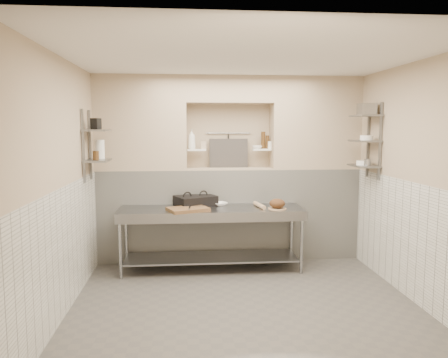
{
  "coord_description": "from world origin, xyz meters",
  "views": [
    {
      "loc": [
        -0.66,
        -4.89,
        2.04
      ],
      "look_at": [
        -0.16,
        0.9,
        1.35
      ],
      "focal_mm": 35.0,
      "sensor_mm": 36.0,
      "label": 1
    }
  ],
  "objects": [
    {
      "name": "wall_left",
      "position": [
        -2.05,
        0.0,
        1.4
      ],
      "size": [
        0.1,
        3.9,
        2.8
      ],
      "primitive_type": "cube",
      "color": "tan",
      "rests_on": "ground"
    },
    {
      "name": "ceiling",
      "position": [
        0.0,
        0.0,
        2.85
      ],
      "size": [
        4.0,
        3.9,
        0.1
      ],
      "primitive_type": "cube",
      "color": "silver",
      "rests_on": "ground"
    },
    {
      "name": "wall_shelf_left_upper",
      "position": [
        -1.84,
        1.05,
        2.0
      ],
      "size": [
        0.3,
        0.5,
        0.03
      ],
      "primitive_type": "cube",
      "color": "slate",
      "rests_on": "wall_left"
    },
    {
      "name": "jar_left",
      "position": [
        -1.84,
        0.95,
        1.67
      ],
      "size": [
        0.08,
        0.08,
        0.12
      ],
      "primitive_type": "cylinder",
      "color": "#402912",
      "rests_on": "wall_shelf_left_lower"
    },
    {
      "name": "shelf_rail_left_a",
      "position": [
        -1.98,
        1.25,
        1.8
      ],
      "size": [
        0.03,
        0.03,
        0.95
      ],
      "primitive_type": "cube",
      "color": "slate",
      "rests_on": "wall_left"
    },
    {
      "name": "wall_shelf_right_lower",
      "position": [
        1.84,
        1.05,
        1.5
      ],
      "size": [
        0.3,
        0.5,
        0.02
      ],
      "primitive_type": "cube",
      "color": "slate",
      "rests_on": "wall_right"
    },
    {
      "name": "wall_shelf_right_upper",
      "position": [
        1.84,
        1.05,
        2.2
      ],
      "size": [
        0.3,
        0.5,
        0.03
      ],
      "primitive_type": "cube",
      "color": "slate",
      "rests_on": "wall_right"
    },
    {
      "name": "bread_board",
      "position": [
        0.6,
        1.04,
        0.91
      ],
      "size": [
        0.26,
        0.26,
        0.01
      ],
      "primitive_type": "cylinder",
      "color": "tan",
      "rests_on": "prep_table"
    },
    {
      "name": "box_left_upper",
      "position": [
        -1.84,
        1.02,
        2.09
      ],
      "size": [
        0.14,
        0.14,
        0.15
      ],
      "primitive_type": "cube",
      "rotation": [
        0.0,
        0.0,
        -0.4
      ],
      "color": "black",
      "rests_on": "wall_shelf_left_upper"
    },
    {
      "name": "rolling_pin",
      "position": [
        0.38,
        1.19,
        0.93
      ],
      "size": [
        0.13,
        0.4,
        0.06
      ],
      "primitive_type": "cylinder",
      "rotation": [
        1.57,
        0.0,
        0.17
      ],
      "color": "tan",
      "rests_on": "prep_table"
    },
    {
      "name": "alcove_shelf_left",
      "position": [
        -0.5,
        1.75,
        1.7
      ],
      "size": [
        0.28,
        0.16,
        0.02
      ],
      "primitive_type": "cube",
      "color": "white",
      "rests_on": "backwall_lower"
    },
    {
      "name": "shelf_rail_right_a",
      "position": [
        1.98,
        1.25,
        1.85
      ],
      "size": [
        0.03,
        0.03,
        1.05
      ],
      "primitive_type": "cube",
      "color": "slate",
      "rests_on": "wall_right"
    },
    {
      "name": "splash_panel",
      "position": [
        0.0,
        1.85,
        1.64
      ],
      "size": [
        0.6,
        0.08,
        0.45
      ],
      "primitive_type": "cube",
      "rotation": [
        -0.14,
        0.0,
        0.0
      ],
      "color": "#383330",
      "rests_on": "alcove_sill"
    },
    {
      "name": "backwall_lower",
      "position": [
        0.0,
        1.75,
        0.7
      ],
      "size": [
        4.0,
        0.4,
        1.4
      ],
      "primitive_type": "cube",
      "color": "silver",
      "rests_on": "floor"
    },
    {
      "name": "hanging_steel",
      "position": [
        0.0,
        1.9,
        1.78
      ],
      "size": [
        0.02,
        0.02,
        0.3
      ],
      "primitive_type": "cylinder",
      "color": "black",
      "rests_on": "utensil_rail"
    },
    {
      "name": "jar_alcove",
      "position": [
        -0.4,
        1.77,
        1.77
      ],
      "size": [
        0.08,
        0.08,
        0.11
      ],
      "primitive_type": "cube",
      "color": "tan",
      "rests_on": "alcove_shelf_left"
    },
    {
      "name": "jug_left",
      "position": [
        -1.84,
        1.22,
        1.74
      ],
      "size": [
        0.13,
        0.13,
        0.26
      ],
      "primitive_type": "cylinder",
      "color": "white",
      "rests_on": "wall_shelf_left_lower"
    },
    {
      "name": "mixing_bowl",
      "position": [
        -0.17,
        1.38,
        0.93
      ],
      "size": [
        0.27,
        0.27,
        0.05
      ],
      "primitive_type": "imported",
      "rotation": [
        0.0,
        0.0,
        0.39
      ],
      "color": "white",
      "rests_on": "prep_table"
    },
    {
      "name": "prep_table",
      "position": [
        -0.31,
        1.18,
        0.64
      ],
      "size": [
        2.6,
        0.7,
        0.9
      ],
      "color": "gray",
      "rests_on": "floor"
    },
    {
      "name": "condiment_c",
      "position": [
        0.63,
        1.76,
        1.77
      ],
      "size": [
        0.07,
        0.07,
        0.11
      ],
      "primitive_type": "cylinder",
      "color": "white",
      "rests_on": "alcove_shelf_right"
    },
    {
      "name": "basket_right",
      "position": [
        1.84,
        1.02,
        2.29
      ],
      "size": [
        0.21,
        0.25,
        0.16
      ],
      "primitive_type": "cube",
      "rotation": [
        0.0,
        0.0,
        -0.03
      ],
      "color": "gray",
      "rests_on": "wall_shelf_right_upper"
    },
    {
      "name": "wainscot_left",
      "position": [
        -1.99,
        0.0,
        0.7
      ],
      "size": [
        0.02,
        3.9,
        1.4
      ],
      "primitive_type": "cube",
      "color": "silver",
      "rests_on": "floor"
    },
    {
      "name": "cutting_board",
      "position": [
        -0.64,
        1.01,
        0.92
      ],
      "size": [
        0.62,
        0.54,
        0.05
      ],
      "primitive_type": "cube",
      "rotation": [
        0.0,
        0.0,
        0.38
      ],
      "color": "brown",
      "rests_on": "prep_table"
    },
    {
      "name": "bottle_soap",
      "position": [
        -0.57,
        1.74,
        1.86
      ],
      "size": [
        0.13,
        0.13,
        0.3
      ],
      "primitive_type": "imported",
      "rotation": [
        0.0,
        0.0,
        0.1
      ],
      "color": "white",
      "rests_on": "alcove_shelf_left"
    },
    {
      "name": "floor",
      "position": [
        0.0,
        0.0,
        -0.05
      ],
      "size": [
        4.0,
        3.9,
        0.1
      ],
      "primitive_type": "cube",
      "color": "#504C47",
      "rests_on": "ground"
    },
    {
      "name": "shelf_rail_right_b",
      "position": [
        1.98,
        0.85,
        1.85
      ],
      "size": [
        0.03,
        0.03,
        1.05
      ],
      "primitive_type": "cube",
      "color": "slate",
      "rests_on": "wall_right"
    },
    {
      "name": "panini_press",
      "position": [
        -0.53,
        1.39,
        0.97
      ],
      "size": [
        0.67,
        0.59,
        0.15
      ],
      "rotation": [
        0.0,
        0.0,
        0.43
      ],
      "color": "black",
      "rests_on": "prep_table"
    },
    {
      "name": "alcove_shelf_right",
      "position": [
        0.5,
        1.75,
        1.7
      ],
      "size": [
        0.28,
        0.16,
        0.02
      ],
      "primitive_type": "cube",
      "color": "white",
      "rests_on": "backwall_lower"
    },
    {
      "name": "condiment_b",
      "position": [
        0.53,
        1.79,
        1.84
      ],
      "size": [
        0.07,
        0.07,
        0.26
      ],
      "primitive_type": "cylinder",
      "color": "#402912",
      "rests_on": "alcove_shelf_right"
    },
    {
      "name": "wall_back",
      "position": [
        0.0,
        2.0,
        1.4
      ],
      "size": [
        4.0,
        0.1,
        2.8
      ],
      "primitive_type": "cube",
      "color": "tan",
      "rests_on": "ground"
    },
    {
      "name": "condiment_a",
      "position": [
        0.59,
        1.78,
        1.81
      ],
      "size": [
        0.06,
        0.06,
        0.2
      ],
      "primitive_type": "cylinder",
      "color": "#402912",
      "rests_on": "alcove_shelf_right"
    },
    {
      "name": "wall_shelf_left_lower",
      "position": [
        -1.84,
        1.05,
        1.6
      ],
      "size": [
        0.3,
        0.5,
        0.02
      ],
      "primitive_type": "cube",
      "color": "slate",
      "rests_on": "wall_left"
    },
    {
      "name": "canister_right",
      "position": [
        1.84,
        0.93,
        1.56
      ],
      "size": [
        0.09,
        0.09,
        0.09
      ],
      "primitive_type": "cylinder",
      "color": "gray",
      "rests_on": "wall_shelf_right_lower"
    },
    {
      "name": "bowl_right_mid",
      "position": [
        1.84,
        0.99,
        1.9
      ],
      "size": [
        0.18,
        0.18,
        0.07
      ],
      "primitive_type": "cylinder",
      "color": "white",
      "rests_on": "wall_shelf_right_mid"
    },
    {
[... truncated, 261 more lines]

